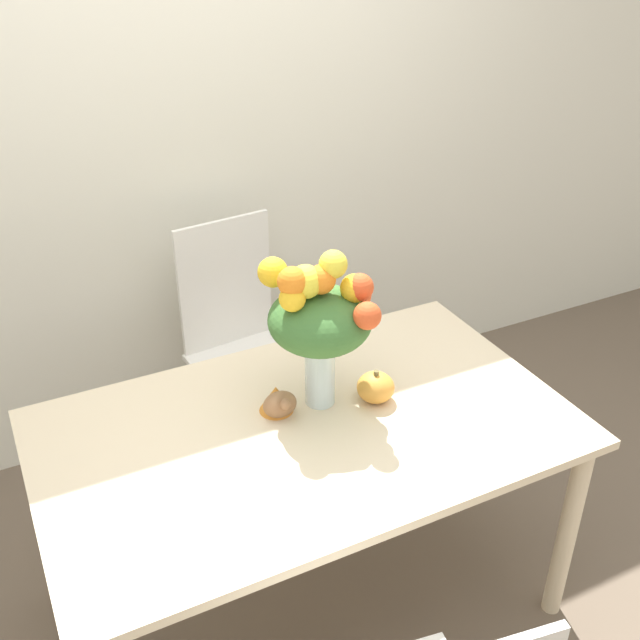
{
  "coord_description": "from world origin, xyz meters",
  "views": [
    {
      "loc": [
        -0.74,
        -1.58,
        2.12
      ],
      "look_at": [
        0.09,
        0.09,
        1.03
      ],
      "focal_mm": 42.0,
      "sensor_mm": 36.0,
      "label": 1
    }
  ],
  "objects_px": {
    "flower_vase": "(321,318)",
    "turkey_figurine": "(278,401)",
    "pumpkin": "(376,387)",
    "dining_chair_near_window": "(242,345)"
  },
  "relations": [
    {
      "from": "pumpkin",
      "to": "turkey_figurine",
      "type": "bearing_deg",
      "value": 165.84
    },
    {
      "from": "turkey_figurine",
      "to": "dining_chair_near_window",
      "type": "bearing_deg",
      "value": 77.63
    },
    {
      "from": "flower_vase",
      "to": "dining_chair_near_window",
      "type": "bearing_deg",
      "value": 88.2
    },
    {
      "from": "flower_vase",
      "to": "turkey_figurine",
      "type": "distance_m",
      "value": 0.29
    },
    {
      "from": "flower_vase",
      "to": "pumpkin",
      "type": "height_order",
      "value": "flower_vase"
    },
    {
      "from": "flower_vase",
      "to": "turkey_figurine",
      "type": "relative_size",
      "value": 3.63
    },
    {
      "from": "pumpkin",
      "to": "dining_chair_near_window",
      "type": "xyz_separation_m",
      "value": [
        -0.13,
        0.82,
        -0.27
      ]
    },
    {
      "from": "pumpkin",
      "to": "turkey_figurine",
      "type": "xyz_separation_m",
      "value": [
        -0.29,
        0.07,
        -0.0
      ]
    },
    {
      "from": "flower_vase",
      "to": "dining_chair_near_window",
      "type": "distance_m",
      "value": 0.92
    },
    {
      "from": "dining_chair_near_window",
      "to": "flower_vase",
      "type": "bearing_deg",
      "value": -98.09
    }
  ]
}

